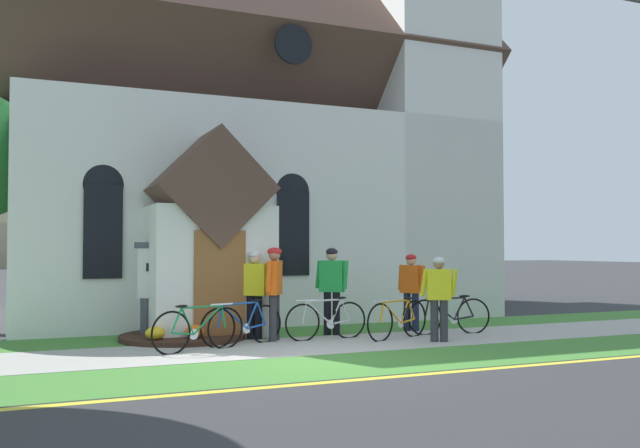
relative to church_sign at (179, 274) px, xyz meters
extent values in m
plane|color=#333335|center=(1.41, 0.33, -1.24)|extent=(140.00, 140.00, 0.00)
cube|color=#A8A59E|center=(2.71, -2.13, -1.23)|extent=(32.00, 2.25, 0.01)
cube|color=#427F33|center=(2.71, -4.26, -1.23)|extent=(32.00, 2.01, 0.01)
cube|color=#427F33|center=(2.71, -0.12, -1.23)|extent=(24.00, 1.77, 0.01)
cube|color=yellow|center=(2.71, -5.41, -1.23)|extent=(28.00, 0.16, 0.01)
cube|color=white|center=(2.71, 4.92, 1.30)|extent=(11.70, 8.31, 5.07)
cube|color=brown|center=(2.71, 4.92, 5.70)|extent=(12.20, 8.46, 8.46)
cube|color=white|center=(7.09, 2.23, 4.49)|extent=(2.93, 2.93, 11.46)
cube|color=white|center=(0.60, -0.03, 0.06)|extent=(2.40, 1.60, 2.60)
cube|color=brown|center=(0.60, -0.03, 1.71)|extent=(2.40, 1.80, 2.40)
cube|color=brown|center=(0.60, -0.85, -0.19)|extent=(1.00, 0.06, 2.10)
cube|color=black|center=(-1.39, 0.74, 0.86)|extent=(0.76, 0.06, 1.90)
cone|color=black|center=(-1.39, 0.74, 1.81)|extent=(0.80, 0.06, 0.80)
cube|color=black|center=(2.71, 0.74, 0.86)|extent=(0.76, 0.06, 1.90)
cone|color=black|center=(2.71, 0.74, 1.81)|extent=(0.80, 0.06, 0.80)
cylinder|color=black|center=(2.71, 0.74, 5.14)|extent=(0.90, 0.06, 0.90)
cube|color=#474C56|center=(-0.68, 0.05, -0.84)|extent=(0.12, 0.12, 0.79)
cube|color=#474C56|center=(0.68, -0.04, -0.84)|extent=(0.12, 0.12, 0.79)
cube|color=white|center=(0.00, 0.00, 0.03)|extent=(1.62, 0.19, 0.97)
cube|color=#474C56|center=(0.00, 0.00, 0.58)|extent=(1.74, 0.23, 0.12)
cube|color=black|center=(0.00, -0.04, 0.15)|extent=(1.29, 0.10, 0.16)
cylinder|color=#382319|center=(0.00, -0.39, -1.19)|extent=(2.42, 2.42, 0.10)
ellipsoid|color=orange|center=(0.49, -0.25, -1.02)|extent=(0.36, 0.36, 0.24)
ellipsoid|color=orange|center=(0.11, -0.04, -1.02)|extent=(0.36, 0.36, 0.24)
ellipsoid|color=#CC338C|center=(-0.37, -0.15, -1.02)|extent=(0.36, 0.36, 0.24)
ellipsoid|color=gold|center=(-0.63, -0.98, -1.02)|extent=(0.36, 0.36, 0.24)
ellipsoid|color=orange|center=(0.09, -1.01, -1.02)|extent=(0.36, 0.36, 0.24)
torus|color=black|center=(3.03, -1.48, -0.89)|extent=(0.73, 0.08, 0.73)
torus|color=black|center=(2.02, -1.55, -0.89)|extent=(0.73, 0.08, 0.73)
cylinder|color=#B7B7BC|center=(2.37, -1.53, -0.72)|extent=(0.55, 0.07, 0.48)
cylinder|color=#B7B7BC|center=(2.48, -1.52, -0.48)|extent=(0.75, 0.08, 0.05)
cylinder|color=#B7B7BC|center=(2.74, -1.50, -0.71)|extent=(0.26, 0.05, 0.48)
cylinder|color=#B7B7BC|center=(2.83, -1.50, -0.92)|extent=(0.41, 0.06, 0.09)
cylinder|color=#B7B7BC|center=(2.94, -1.49, -0.68)|extent=(0.22, 0.05, 0.43)
cylinder|color=#B7B7BC|center=(2.06, -1.54, -0.69)|extent=(0.12, 0.04, 0.41)
ellipsoid|color=black|center=(2.85, -1.49, -0.45)|extent=(0.24, 0.10, 0.05)
cylinder|color=silver|center=(2.10, -1.54, -0.47)|extent=(0.44, 0.06, 0.03)
cylinder|color=silver|center=(2.63, -1.51, -0.94)|extent=(0.18, 0.03, 0.18)
torus|color=black|center=(-0.59, -2.21, -0.89)|extent=(0.72, 0.26, 0.74)
torus|color=black|center=(0.43, -1.88, -0.89)|extent=(0.72, 0.26, 0.74)
cylinder|color=#19723F|center=(0.08, -1.99, -0.71)|extent=(0.56, 0.21, 0.48)
cylinder|color=#19723F|center=(-0.03, -2.02, -0.48)|extent=(0.76, 0.28, 0.04)
cylinder|color=#19723F|center=(-0.29, -2.11, -0.71)|extent=(0.27, 0.12, 0.47)
cylinder|color=#19723F|center=(-0.38, -2.14, -0.91)|extent=(0.42, 0.17, 0.09)
cylinder|color=#19723F|center=(-0.49, -2.18, -0.68)|extent=(0.22, 0.10, 0.42)
cylinder|color=#19723F|center=(0.39, -1.89, -0.68)|extent=(0.13, 0.07, 0.41)
ellipsoid|color=black|center=(-0.40, -2.15, -0.45)|extent=(0.25, 0.15, 0.05)
cylinder|color=silver|center=(0.35, -1.90, -0.46)|extent=(0.43, 0.16, 0.03)
cylinder|color=silver|center=(-0.18, -2.07, -0.94)|extent=(0.18, 0.07, 0.18)
torus|color=black|center=(4.32, -1.79, -0.88)|extent=(0.71, 0.30, 0.74)
torus|color=black|center=(3.36, -2.16, -0.88)|extent=(0.71, 0.30, 0.74)
cylinder|color=orange|center=(3.68, -2.03, -0.72)|extent=(0.54, 0.24, 0.46)
cylinder|color=orange|center=(3.79, -1.99, -0.50)|extent=(0.73, 0.31, 0.04)
cylinder|color=orange|center=(4.04, -1.90, -0.72)|extent=(0.26, 0.13, 0.45)
cylinder|color=orange|center=(4.13, -1.86, -0.91)|extent=(0.40, 0.18, 0.09)
cylinder|color=orange|center=(4.24, -1.82, -0.69)|extent=(0.22, 0.11, 0.40)
cylinder|color=orange|center=(3.39, -2.15, -0.69)|extent=(0.12, 0.08, 0.39)
ellipsoid|color=black|center=(4.15, -1.85, -0.47)|extent=(0.25, 0.16, 0.05)
cylinder|color=silver|center=(3.43, -2.13, -0.48)|extent=(0.42, 0.18, 0.03)
cylinder|color=silver|center=(3.94, -1.94, -0.94)|extent=(0.18, 0.08, 0.18)
torus|color=black|center=(1.31, -1.44, -0.89)|extent=(0.71, 0.23, 0.72)
torus|color=black|center=(0.34, -1.73, -0.89)|extent=(0.71, 0.23, 0.72)
cylinder|color=#194CA5|center=(0.67, -1.63, -0.72)|extent=(0.54, 0.19, 0.48)
cylinder|color=#194CA5|center=(0.77, -1.60, -0.48)|extent=(0.73, 0.24, 0.05)
cylinder|color=#194CA5|center=(1.03, -1.53, -0.71)|extent=(0.26, 0.11, 0.49)
cylinder|color=#194CA5|center=(1.12, -1.50, -0.92)|extent=(0.40, 0.15, 0.09)
cylinder|color=#194CA5|center=(1.22, -1.47, -0.68)|extent=(0.22, 0.09, 0.43)
cylinder|color=#194CA5|center=(0.37, -1.71, -0.69)|extent=(0.12, 0.07, 0.41)
ellipsoid|color=black|center=(1.13, -1.50, -0.45)|extent=(0.25, 0.14, 0.05)
cylinder|color=silver|center=(0.41, -1.70, -0.47)|extent=(0.43, 0.15, 0.03)
cylinder|color=silver|center=(0.92, -1.56, -0.95)|extent=(0.18, 0.07, 0.18)
torus|color=black|center=(5.71, -1.83, -0.88)|extent=(0.74, 0.15, 0.74)
torus|color=black|center=(4.65, -1.66, -0.88)|extent=(0.74, 0.15, 0.74)
cylinder|color=black|center=(5.01, -1.72, -0.73)|extent=(0.58, 0.13, 0.45)
cylinder|color=black|center=(5.13, -1.74, -0.50)|extent=(0.79, 0.16, 0.06)
cylinder|color=black|center=(5.40, -1.78, -0.72)|extent=(0.27, 0.08, 0.46)
cylinder|color=black|center=(5.50, -1.80, -0.91)|extent=(0.43, 0.10, 0.09)
cylinder|color=black|center=(5.61, -1.81, -0.69)|extent=(0.23, 0.07, 0.41)
cylinder|color=black|center=(4.69, -1.67, -0.70)|extent=(0.13, 0.05, 0.38)
ellipsoid|color=black|center=(5.52, -1.80, -0.46)|extent=(0.25, 0.12, 0.05)
cylinder|color=silver|center=(4.73, -1.68, -0.49)|extent=(0.44, 0.10, 0.03)
cylinder|color=silver|center=(5.29, -1.76, -0.94)|extent=(0.18, 0.05, 0.18)
cylinder|color=#191E38|center=(4.80, -1.05, -0.83)|extent=(0.15, 0.15, 0.81)
cylinder|color=#191E38|center=(4.70, -0.87, -0.83)|extent=(0.15, 0.15, 0.81)
cube|color=#E55914|center=(4.75, -0.96, -0.13)|extent=(0.40, 0.49, 0.59)
sphere|color=tan|center=(4.75, -0.96, 0.27)|extent=(0.21, 0.21, 0.21)
ellipsoid|color=red|center=(4.75, -0.96, 0.32)|extent=(0.34, 0.32, 0.15)
cylinder|color=#E55914|center=(4.85, -1.22, -0.10)|extent=(0.09, 0.22, 0.54)
cylinder|color=#E55914|center=(4.65, -0.70, -0.10)|extent=(0.09, 0.15, 0.54)
cylinder|color=black|center=(1.33, -0.98, -0.81)|extent=(0.15, 0.15, 0.85)
cylinder|color=black|center=(1.21, -0.88, -0.81)|extent=(0.15, 0.15, 0.85)
cube|color=yellow|center=(1.27, -0.93, -0.08)|extent=(0.49, 0.46, 0.62)
sphere|color=beige|center=(1.27, -0.93, 0.34)|extent=(0.22, 0.22, 0.22)
ellipsoid|color=silver|center=(1.27, -0.93, 0.40)|extent=(0.35, 0.36, 0.15)
cylinder|color=yellow|center=(1.46, -1.15, -0.05)|extent=(0.09, 0.23, 0.56)
cylinder|color=yellow|center=(1.08, -0.71, -0.05)|extent=(0.09, 0.24, 0.56)
cylinder|color=#2D2D33|center=(4.26, -2.62, -0.84)|extent=(0.15, 0.15, 0.79)
cylinder|color=#2D2D33|center=(4.42, -2.70, -0.84)|extent=(0.15, 0.15, 0.79)
cube|color=yellow|center=(4.34, -2.66, -0.16)|extent=(0.49, 0.38, 0.58)
sphere|color=#936B51|center=(4.34, -2.66, 0.23)|extent=(0.20, 0.20, 0.20)
ellipsoid|color=silver|center=(4.34, -2.66, 0.29)|extent=(0.31, 0.32, 0.14)
cylinder|color=yellow|center=(4.11, -2.51, -0.13)|extent=(0.09, 0.24, 0.52)
cylinder|color=yellow|center=(4.56, -2.82, -0.13)|extent=(0.09, 0.19, 0.53)
cylinder|color=#2D2D33|center=(1.48, -1.39, -0.80)|extent=(0.15, 0.15, 0.88)
cylinder|color=#2D2D33|center=(1.61, -1.20, -0.80)|extent=(0.15, 0.15, 0.88)
cube|color=#E55914|center=(1.55, -1.30, -0.04)|extent=(0.44, 0.52, 0.64)
sphere|color=#936B51|center=(1.55, -1.30, 0.40)|extent=(0.23, 0.23, 0.23)
ellipsoid|color=red|center=(1.55, -1.30, 0.46)|extent=(0.37, 0.35, 0.16)
cylinder|color=#E55914|center=(1.35, -1.52, -0.01)|extent=(0.09, 0.18, 0.58)
cylinder|color=#E55914|center=(1.74, -1.07, -0.01)|extent=(0.09, 0.13, 0.58)
cylinder|color=black|center=(2.84, -0.86, -0.80)|extent=(0.15, 0.15, 0.87)
cylinder|color=black|center=(2.99, -0.98, -0.80)|extent=(0.15, 0.15, 0.87)
cube|color=green|center=(2.92, -0.92, -0.05)|extent=(0.50, 0.47, 0.64)
sphere|color=tan|center=(2.92, -0.92, 0.39)|extent=(0.23, 0.23, 0.23)
ellipsoid|color=black|center=(2.92, -0.92, 0.45)|extent=(0.36, 0.37, 0.16)
cylinder|color=green|center=(2.72, -0.69, -0.01)|extent=(0.09, 0.21, 0.58)
cylinder|color=green|center=(3.11, -1.14, -0.01)|extent=(0.09, 0.18, 0.58)
cylinder|color=#3D2D1E|center=(10.03, 5.44, -0.26)|extent=(0.26, 0.26, 1.95)
cone|color=#195623|center=(10.03, 5.44, 3.13)|extent=(2.96, 2.96, 4.84)
camera|label=1|loc=(-2.85, -13.71, 0.51)|focal=38.74mm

